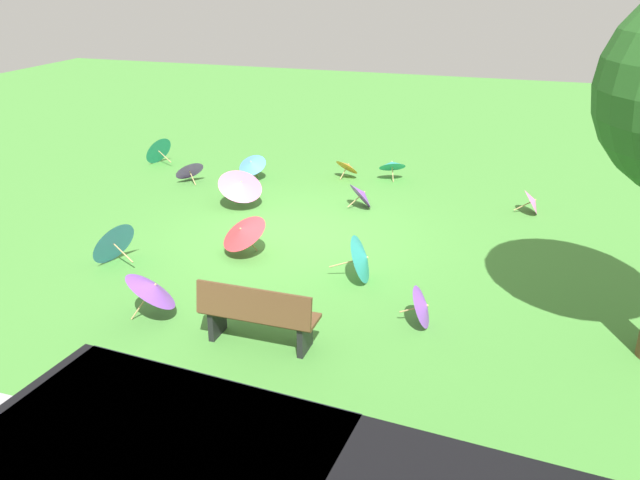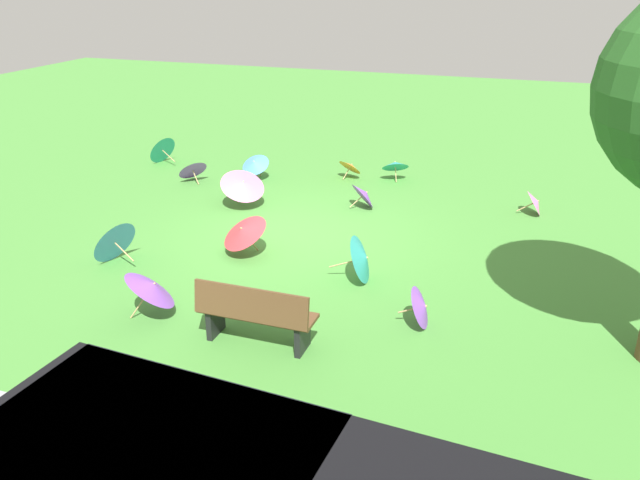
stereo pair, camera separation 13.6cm
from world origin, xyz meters
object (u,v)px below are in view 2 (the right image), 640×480
parasol_blue_1 (112,240)px  parasol_purple_2 (192,169)px  parasol_pink_0 (536,202)px  parasol_purple_1 (152,287)px  parasol_blue_0 (255,163)px  parasol_teal_2 (363,259)px  parasol_purple_3 (423,307)px  parasol_purple_5 (364,194)px  parasol_red_0 (243,231)px  parasol_pink_1 (243,184)px  parasol_orange_0 (351,166)px  parasol_teal_1 (161,149)px  park_bench (255,314)px  parasol_teal_0 (395,165)px

parasol_blue_1 → parasol_purple_2: bearing=-77.8°
parasol_pink_0 → parasol_purple_1: bearing=50.5°
parasol_blue_0 → parasol_teal_2: bearing=131.3°
parasol_purple_3 → parasol_purple_5: bearing=-65.1°
parasol_red_0 → parasol_pink_1: size_ratio=0.91×
parasol_blue_0 → parasol_orange_0: (-2.12, -0.82, -0.10)m
parasol_orange_0 → parasol_purple_5: 2.07m
parasol_blue_0 → parasol_pink_1: bearing=107.0°
parasol_red_0 → parasol_pink_1: bearing=-64.9°
parasol_blue_1 → parasol_teal_1: (2.47, -5.57, -0.04)m
parasol_blue_0 → parasol_orange_0: 2.27m
parasol_purple_1 → parasol_teal_1: parasol_purple_1 is taller
parasol_purple_1 → parasol_purple_2: (2.62, -5.83, -0.15)m
park_bench → parasol_teal_0: bearing=-90.8°
parasol_blue_1 → parasol_orange_0: size_ratio=1.26×
parasol_pink_1 → parasol_teal_0: parasol_pink_1 is taller
parasol_pink_0 → parasol_purple_1: size_ratio=0.58×
parasol_blue_0 → parasol_pink_1: size_ratio=0.59×
parasol_red_0 → parasol_pink_1: 2.46m
parasol_red_0 → parasol_blue_1: 2.21m
park_bench → parasol_orange_0: size_ratio=2.13×
parasol_teal_1 → parasol_teal_2: bearing=143.9°
parasol_orange_0 → parasol_purple_2: (3.43, 1.47, 0.01)m
parasol_pink_0 → parasol_teal_0: parasol_teal_0 is taller
parasol_blue_1 → parasol_purple_1: parasol_blue_1 is taller
parasol_pink_0 → parasol_teal_1: parasol_teal_1 is taller
parasol_purple_2 → parasol_teal_2: bearing=144.1°
parasol_purple_2 → parasol_teal_1: parasol_teal_1 is taller
parasol_blue_1 → parasol_purple_1: 2.17m
parasol_blue_1 → parasol_purple_5: bearing=-129.6°
parasol_purple_2 → parasol_teal_1: 1.89m
parasol_teal_0 → parasol_teal_1: (5.97, 0.56, 0.00)m
parasol_teal_2 → parasol_teal_1: bearing=-36.1°
parasol_teal_0 → parasol_purple_5: size_ratio=1.00×
parasol_pink_0 → parasol_purple_1: (5.06, 6.15, 0.19)m
parasol_purple_2 → parasol_purple_5: bearing=174.4°
park_bench → parasol_blue_0: bearing=-65.8°
parasol_red_0 → parasol_purple_2: size_ratio=1.32×
parasol_orange_0 → parasol_teal_1: bearing=3.9°
parasol_purple_1 → parasol_purple_2: bearing=-65.8°
parasol_red_0 → parasol_teal_2: size_ratio=1.39×
parasol_purple_1 → parasol_teal_0: parasol_purple_1 is taller
parasol_blue_1 → parasol_purple_5: parasol_blue_1 is taller
parasol_purple_1 → parasol_orange_0: bearing=-96.3°
park_bench → parasol_blue_0: size_ratio=2.15×
parasol_purple_5 → parasol_teal_0: bearing=-94.6°
parasol_purple_2 → parasol_teal_2: parasol_teal_2 is taller
parasol_blue_0 → parasol_pink_1: (-0.56, 1.84, 0.11)m
parasol_purple_2 → parasol_teal_0: (-4.45, -1.69, 0.05)m
parasol_teal_2 → parasol_purple_3: bearing=136.3°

